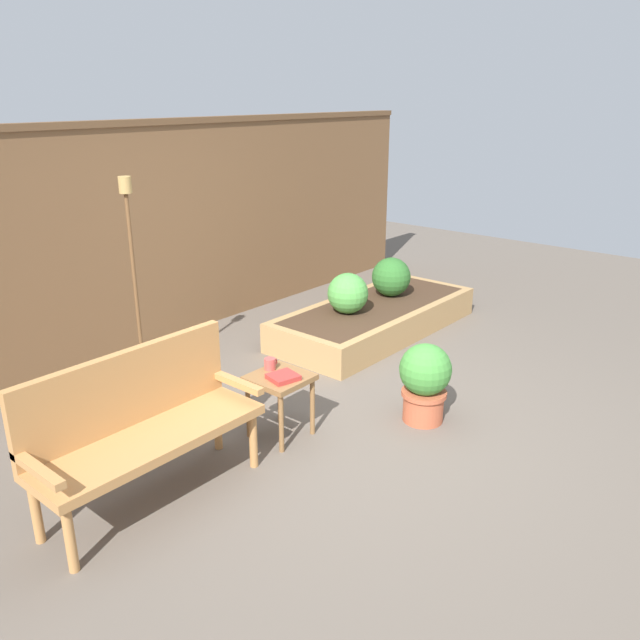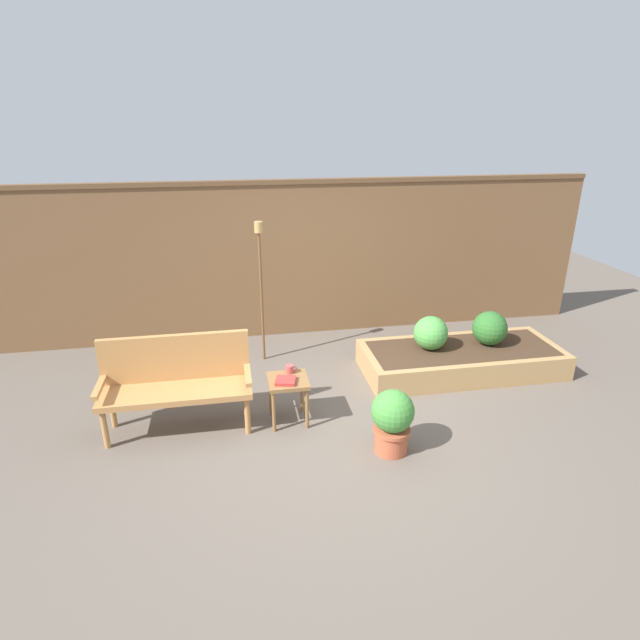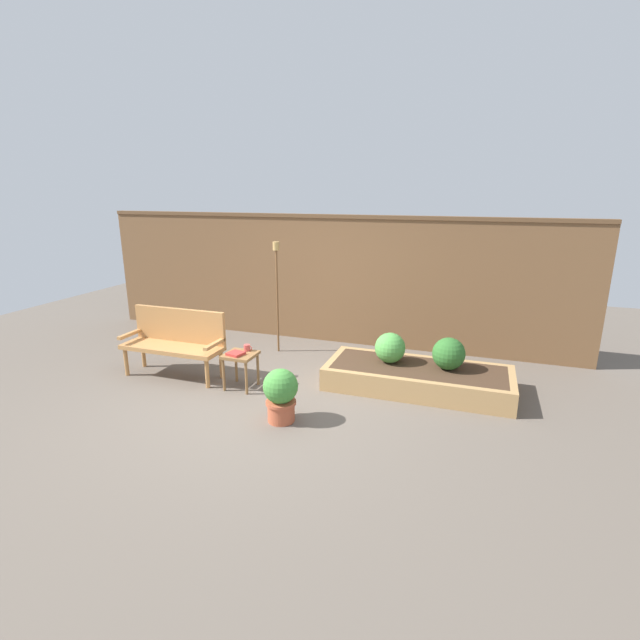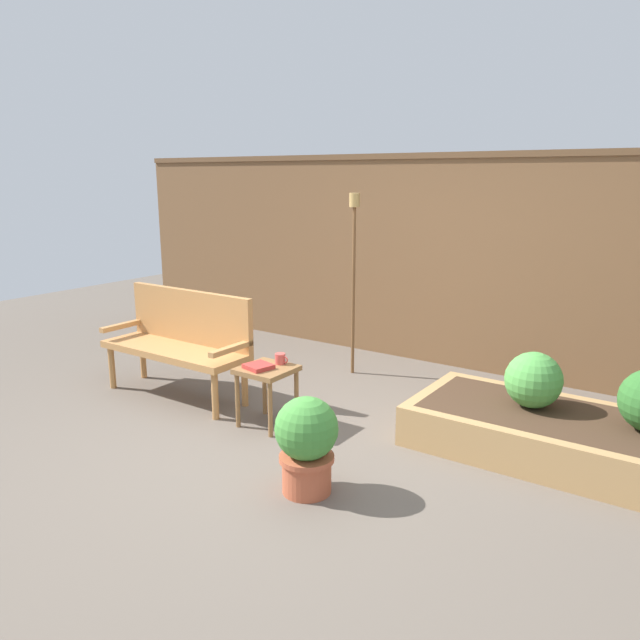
{
  "view_description": "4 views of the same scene",
  "coord_description": "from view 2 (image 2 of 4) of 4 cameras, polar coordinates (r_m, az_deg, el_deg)",
  "views": [
    {
      "loc": [
        -3.4,
        -2.65,
        2.39
      ],
      "look_at": [
        0.09,
        0.32,
        0.76
      ],
      "focal_mm": 35.92,
      "sensor_mm": 36.0,
      "label": 1
    },
    {
      "loc": [
        -0.9,
        -4.22,
        2.9
      ],
      "look_at": [
        0.04,
        0.94,
        0.82
      ],
      "focal_mm": 28.69,
      "sensor_mm": 36.0,
      "label": 2
    },
    {
      "loc": [
        2.47,
        -4.81,
        2.54
      ],
      "look_at": [
        0.6,
        0.57,
        0.95
      ],
      "focal_mm": 26.15,
      "sensor_mm": 36.0,
      "label": 3
    },
    {
      "loc": [
        2.52,
        -3.22,
        1.94
      ],
      "look_at": [
        -0.18,
        0.67,
        0.81
      ],
      "focal_mm": 34.23,
      "sensor_mm": 36.0,
      "label": 4
    }
  ],
  "objects": [
    {
      "name": "fence_back",
      "position": [
        7.12,
        -2.74,
        6.84
      ],
      "size": [
        8.4,
        0.14,
        2.16
      ],
      "color": "brown",
      "rests_on": "ground_plane"
    },
    {
      "name": "shrub_far_corner",
      "position": [
        6.58,
        18.4,
        -0.87
      ],
      "size": [
        0.42,
        0.42,
        0.42
      ],
      "color": "brown",
      "rests_on": "raised_planter_bed"
    },
    {
      "name": "book_on_table",
      "position": [
        5.06,
        -3.86,
        -6.77
      ],
      "size": [
        0.23,
        0.22,
        0.03
      ],
      "primitive_type": "cube",
      "rotation": [
        0.0,
        0.0,
        -0.23
      ],
      "color": "#B2332D",
      "rests_on": "side_table"
    },
    {
      "name": "ground_plane",
      "position": [
        5.2,
        1.45,
        -12.29
      ],
      "size": [
        14.0,
        14.0,
        0.0
      ],
      "primitive_type": "plane",
      "color": "#60564C"
    },
    {
      "name": "tiki_torch",
      "position": [
        6.24,
        -6.67,
        5.73
      ],
      "size": [
        0.1,
        0.1,
        1.78
      ],
      "color": "brown",
      "rests_on": "ground_plane"
    },
    {
      "name": "shrub_near_bench",
      "position": [
        6.26,
        12.25,
        -1.43
      ],
      "size": [
        0.41,
        0.41,
        0.41
      ],
      "color": "brown",
      "rests_on": "raised_planter_bed"
    },
    {
      "name": "garden_bench",
      "position": [
        5.22,
        -15.74,
        -6.1
      ],
      "size": [
        1.44,
        0.48,
        0.94
      ],
      "color": "#B77F47",
      "rests_on": "ground_plane"
    },
    {
      "name": "raised_planter_bed",
      "position": [
        6.5,
        15.43,
        -4.25
      ],
      "size": [
        2.4,
        1.0,
        0.3
      ],
      "color": "#AD8451",
      "rests_on": "ground_plane"
    },
    {
      "name": "cup_on_table",
      "position": [
        5.23,
        -3.39,
        -5.49
      ],
      "size": [
        0.12,
        0.08,
        0.08
      ],
      "color": "#CC4C47",
      "rests_on": "side_table"
    },
    {
      "name": "potted_boxwood",
      "position": [
        4.8,
        8.07,
        -10.88
      ],
      "size": [
        0.4,
        0.4,
        0.62
      ],
      "color": "#B75638",
      "rests_on": "ground_plane"
    },
    {
      "name": "side_table",
      "position": [
        5.17,
        -3.58,
        -7.41
      ],
      "size": [
        0.4,
        0.4,
        0.48
      ],
      "color": "olive",
      "rests_on": "ground_plane"
    }
  ]
}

